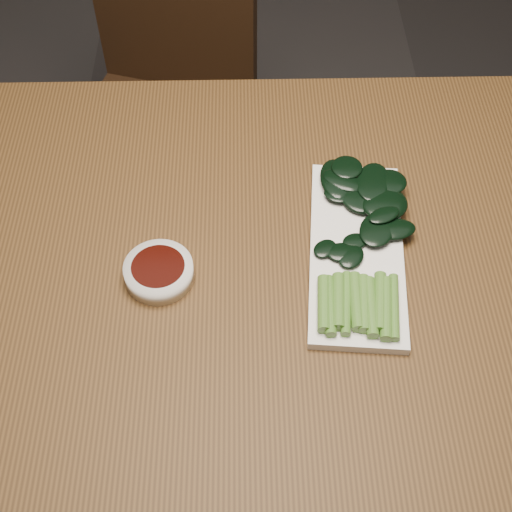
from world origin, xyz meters
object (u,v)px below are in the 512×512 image
chair_far (165,98)px  serving_plate (356,251)px  gai_lan (362,232)px  sauce_bowl (159,272)px  table (269,287)px

chair_far → serving_plate: size_ratio=2.66×
chair_far → gai_lan: (0.35, -0.64, 0.29)m
sauce_bowl → chair_far: bearing=94.9°
gai_lan → table: bearing=-168.1°
chair_far → gai_lan: 0.79m
serving_plate → gai_lan: size_ratio=1.02×
table → sauce_bowl: sauce_bowl is taller
table → sauce_bowl: size_ratio=14.58×
chair_far → sauce_bowl: (0.06, -0.70, 0.28)m
serving_plate → gai_lan: bearing=67.3°
table → sauce_bowl: 0.18m
serving_plate → table: bearing=-177.4°
table → chair_far: 0.73m
sauce_bowl → gai_lan: gai_lan is taller
serving_plate → chair_far: bearing=117.0°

